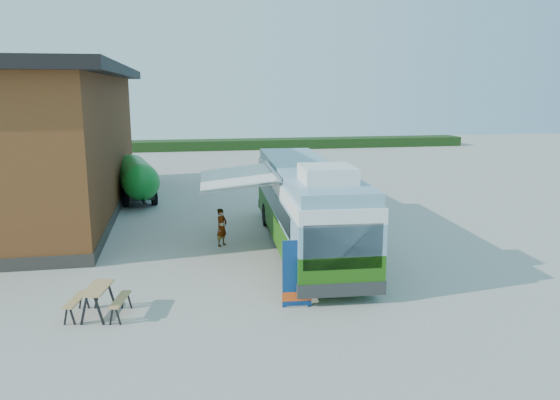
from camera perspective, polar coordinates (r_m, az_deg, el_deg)
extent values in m
plane|color=#BCB7AD|center=(21.17, -1.14, -5.97)|extent=(100.00, 100.00, 0.00)
cube|color=brown|center=(30.89, -24.16, 5.24)|extent=(8.00, 20.00, 7.00)
cube|color=black|center=(30.76, -24.75, 12.18)|extent=(9.60, 21.20, 0.50)
cube|color=#332D28|center=(31.36, -23.67, -0.67)|extent=(8.10, 20.10, 0.50)
cube|color=#264419|center=(59.29, 0.40, 5.93)|extent=(40.00, 3.00, 1.00)
cube|color=#397112|center=(22.27, 2.64, -2.54)|extent=(3.35, 12.81, 1.16)
cube|color=#77A3BA|center=(22.03, 2.67, 0.12)|extent=(3.35, 12.81, 0.95)
cube|color=black|center=(22.36, -0.88, 0.31)|extent=(0.64, 10.56, 0.74)
cube|color=black|center=(22.80, 5.68, 0.47)|extent=(0.64, 10.56, 0.74)
cube|color=white|center=(21.90, 2.69, 1.95)|extent=(3.35, 12.81, 0.48)
cube|color=#77A3BA|center=(21.83, 2.70, 3.12)|extent=(3.18, 12.59, 0.42)
cube|color=white|center=(17.86, 4.97, 2.72)|extent=(1.80, 2.00, 0.53)
cube|color=black|center=(16.07, 6.61, -4.89)|extent=(2.38, 0.19, 1.37)
cube|color=#2D2D2D|center=(16.54, 6.46, -9.24)|extent=(2.70, 0.35, 0.42)
cube|color=#2D2D2D|center=(28.39, 0.43, -0.30)|extent=(2.70, 0.35, 0.42)
cylinder|color=black|center=(18.19, 1.21, -7.20)|extent=(0.38, 1.07, 1.06)
cylinder|color=black|center=(18.69, 8.57, -6.81)|extent=(0.38, 1.07, 1.06)
cylinder|color=black|center=(25.76, -1.43, -1.54)|extent=(0.38, 1.07, 1.06)
cylinder|color=black|center=(26.12, 3.82, -1.38)|extent=(0.38, 1.07, 1.06)
cube|color=white|center=(21.57, -4.56, 2.03)|extent=(3.04, 4.63, 0.34)
cube|color=#A5A8AD|center=(21.65, -0.86, 2.62)|extent=(0.42, 4.78, 0.15)
cylinder|color=#A5A8AD|center=(19.68, -4.26, 0.81)|extent=(2.89, 0.21, 0.35)
cylinder|color=#A5A8AD|center=(23.50, -4.80, 2.57)|extent=(2.89, 0.21, 0.35)
cube|color=navy|center=(16.21, 1.80, -7.72)|extent=(0.88, 0.08, 2.06)
cube|color=#E54A15|center=(16.45, 1.78, -10.03)|extent=(0.90, 0.09, 0.29)
cube|color=#A5A8AD|center=(16.56, 1.77, -10.99)|extent=(0.63, 0.21, 0.06)
cylinder|color=#A5A8AD|center=(16.22, 1.78, -7.70)|extent=(0.03, 0.03, 2.06)
cube|color=tan|center=(16.44, -18.55, -8.71)|extent=(0.82, 1.45, 0.05)
cube|color=tan|center=(16.76, -20.54, -9.70)|extent=(0.54, 1.40, 0.04)
cube|color=tan|center=(16.37, -16.35, -9.94)|extent=(0.54, 1.40, 0.04)
cube|color=black|center=(16.15, -19.80, -10.81)|extent=(0.07, 0.07, 0.85)
cube|color=black|center=(16.02, -18.39, -10.90)|extent=(0.07, 0.07, 0.85)
cube|color=black|center=(17.15, -18.51, -9.39)|extent=(0.07, 0.07, 0.85)
cube|color=black|center=(17.03, -17.18, -9.46)|extent=(0.07, 0.07, 0.85)
imported|color=#999999|center=(22.56, -6.11, -2.85)|extent=(0.66, 0.67, 1.57)
imported|color=#999999|center=(28.76, 0.46, 0.80)|extent=(1.23, 1.20, 1.99)
cylinder|color=#18872C|center=(32.12, -14.80, 2.44)|extent=(2.74, 4.68, 1.98)
sphere|color=#18872C|center=(29.97, -14.31, 1.83)|extent=(1.98, 1.98, 1.98)
sphere|color=#18872C|center=(34.28, -15.23, 2.98)|extent=(1.98, 1.98, 1.98)
cube|color=black|center=(32.27, -14.72, 0.90)|extent=(2.14, 4.77, 0.22)
cube|color=black|center=(29.49, -14.06, -0.16)|extent=(0.37, 1.32, 0.11)
cylinder|color=black|center=(30.94, -15.83, 0.08)|extent=(0.43, 0.91, 0.88)
cylinder|color=black|center=(31.11, -13.01, 0.29)|extent=(0.43, 0.91, 0.88)
cylinder|color=black|center=(33.52, -16.27, 0.92)|extent=(0.43, 0.91, 0.88)
cylinder|color=black|center=(33.67, -13.67, 1.11)|extent=(0.43, 0.91, 0.88)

